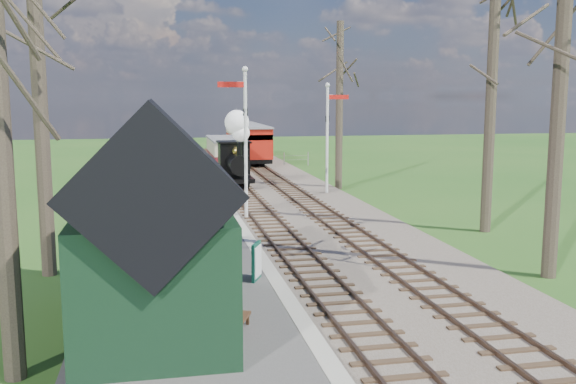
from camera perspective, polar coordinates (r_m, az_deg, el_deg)
name	(u,v)px	position (r m, az deg, el deg)	size (l,w,h in m)	color
distant_hills	(210,277)	(77.25, -6.94, -7.53)	(114.40, 48.00, 22.02)	#385B23
ballast_bed	(270,196)	(32.54, -1.66, -0.32)	(8.00, 60.00, 0.10)	brown
track_near	(244,195)	(32.34, -3.93, -0.30)	(1.60, 60.00, 0.15)	brown
track_far	(295,194)	(32.77, 0.58, -0.16)	(1.60, 60.00, 0.15)	brown
platform	(179,230)	(24.20, -9.66, -3.38)	(5.00, 44.00, 0.20)	#474442
coping_strip	(240,228)	(24.37, -4.25, -3.19)	(0.40, 44.00, 0.21)	#B2AD9E
station_shed	(154,227)	(13.96, -11.81, -3.10)	(3.25, 6.30, 4.78)	black
semaphore_near	(244,132)	(25.95, -3.94, 5.36)	(1.22, 0.24, 6.22)	silver
semaphore_far	(329,130)	(32.86, 3.63, 5.55)	(1.22, 0.24, 5.72)	silver
bare_trees	(334,91)	(20.54, 4.11, 8.97)	(15.51, 22.39, 12.00)	#382D23
fence_line	(222,160)	(46.12, -5.86, 2.87)	(12.60, 0.08, 1.00)	slate
locomotive	(236,154)	(35.21, -4.65, 3.41)	(1.66, 3.86, 4.14)	black
coach	(225,154)	(41.26, -5.63, 3.42)	(1.93, 6.62, 2.03)	black
red_carriage_a	(253,144)	(47.04, -3.17, 4.30)	(2.23, 5.52, 2.35)	black
red_carriage_b	(243,139)	(52.47, -4.04, 4.73)	(2.23, 5.52, 2.35)	black
sign_board	(257,261)	(17.10, -2.81, -6.17)	(0.35, 0.66, 1.01)	#0E4333
bench	(227,316)	(13.40, -5.40, -10.90)	(0.95, 1.50, 0.83)	#432A18
person	(214,261)	(16.80, -6.62, -6.08)	(0.45, 0.30, 1.24)	black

